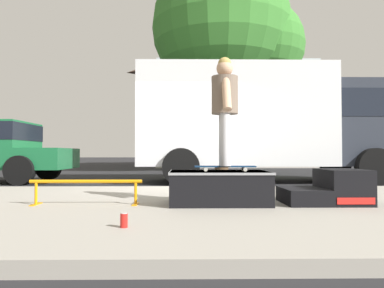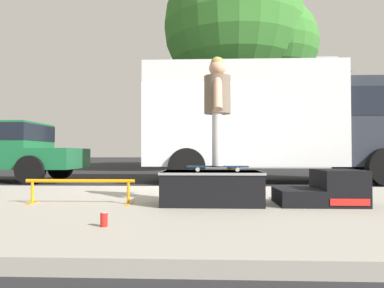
{
  "view_description": "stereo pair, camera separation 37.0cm",
  "coord_description": "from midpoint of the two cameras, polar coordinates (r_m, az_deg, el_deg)",
  "views": [
    {
      "loc": [
        -0.01,
        -7.73,
        0.76
      ],
      "look_at": [
        0.09,
        -1.38,
        0.93
      ],
      "focal_mm": 34.13,
      "sensor_mm": 36.0,
      "label": 1
    },
    {
      "loc": [
        0.36,
        -7.72,
        0.76
      ],
      "look_at": [
        0.09,
        -1.38,
        0.93
      ],
      "focal_mm": 34.13,
      "sensor_mm": 36.0,
      "label": 2
    }
  ],
  "objects": [
    {
      "name": "box_truck",
      "position": [
        10.18,
        10.78,
        3.78
      ],
      "size": [
        6.91,
        2.63,
        3.05
      ],
      "color": "silver",
      "rests_on": "ground"
    },
    {
      "name": "soda_can",
      "position": [
        3.33,
        -13.8,
        -11.52
      ],
      "size": [
        0.07,
        0.07,
        0.13
      ],
      "color": "red",
      "rests_on": "sidewalk_slab"
    },
    {
      "name": "skate_box",
      "position": [
        4.72,
        2.0,
        -6.63
      ],
      "size": [
        1.27,
        0.84,
        0.42
      ],
      "color": "black",
      "rests_on": "sidewalk_slab"
    },
    {
      "name": "house_behind",
      "position": [
        23.78,
        5.63,
        6.88
      ],
      "size": [
        9.54,
        8.22,
        8.4
      ],
      "color": "silver",
      "rests_on": "ground"
    },
    {
      "name": "street_tree_main",
      "position": [
        15.81,
        5.16,
        17.01
      ],
      "size": [
        6.27,
        5.7,
        8.81
      ],
      "color": "brown",
      "rests_on": "ground"
    },
    {
      "name": "kicker_ramp",
      "position": [
        5.01,
        18.8,
        -6.71
      ],
      "size": [
        1.03,
        0.76,
        0.44
      ],
      "color": "black",
      "rests_on": "sidewalk_slab"
    },
    {
      "name": "skateboard",
      "position": [
        4.71,
        2.92,
        -3.58
      ],
      "size": [
        0.78,
        0.22,
        0.07
      ],
      "color": "navy",
      "rests_on": "skate_box"
    },
    {
      "name": "sidewalk_slab",
      "position": [
        4.78,
        -3.01,
        -9.97
      ],
      "size": [
        50.0,
        5.0,
        0.12
      ],
      "primitive_type": "cube",
      "color": "gray",
      "rests_on": "ground"
    },
    {
      "name": "ground_plane",
      "position": [
        7.77,
        -2.18,
        -7.16
      ],
      "size": [
        140.0,
        140.0,
        0.0
      ],
      "primitive_type": "plane",
      "color": "black"
    },
    {
      "name": "grind_rail",
      "position": [
        4.87,
        -18.36,
        -6.25
      ],
      "size": [
        1.41,
        0.28,
        0.31
      ],
      "color": "orange",
      "rests_on": "sidewalk_slab"
    },
    {
      "name": "skater_kid",
      "position": [
        4.75,
        2.91,
        6.62
      ],
      "size": [
        0.34,
        0.72,
        1.41
      ],
      "color": "silver",
      "rests_on": "skateboard"
    }
  ]
}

